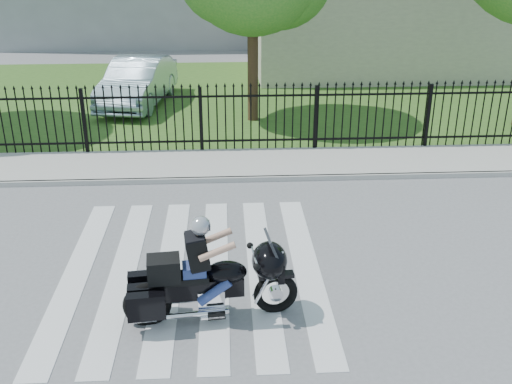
{
  "coord_description": "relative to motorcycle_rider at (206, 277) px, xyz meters",
  "views": [
    {
      "loc": [
        0.62,
        -9.06,
        5.43
      ],
      "look_at": [
        1.17,
        1.08,
        1.0
      ],
      "focal_mm": 42.0,
      "sensor_mm": 36.0,
      "label": 1
    }
  ],
  "objects": [
    {
      "name": "building_low",
      "position": [
        6.71,
        17.4,
        1.03
      ],
      "size": [
        10.0,
        6.0,
        3.5
      ],
      "primitive_type": "cube",
      "color": "beige",
      "rests_on": "ground"
    },
    {
      "name": "crosswalk",
      "position": [
        -0.29,
        1.4,
        -0.71
      ],
      "size": [
        5.0,
        5.5,
        0.01
      ],
      "primitive_type": null,
      "color": "silver",
      "rests_on": "ground"
    },
    {
      "name": "iron_fence",
      "position": [
        -0.29,
        7.4,
        0.18
      ],
      "size": [
        26.0,
        0.04,
        1.8
      ],
      "color": "black",
      "rests_on": "ground"
    },
    {
      "name": "parked_car",
      "position": [
        -2.58,
        12.4,
        0.07
      ],
      "size": [
        2.38,
        4.89,
        1.54
      ],
      "primitive_type": "imported",
      "rotation": [
        0.0,
        0.0,
        -0.16
      ],
      "color": "#A5BECF",
      "rests_on": "grass_strip"
    },
    {
      "name": "sidewalk",
      "position": [
        -0.29,
        6.4,
        -0.66
      ],
      "size": [
        40.0,
        2.0,
        0.12
      ],
      "primitive_type": "cube",
      "color": "#ADAAA3",
      "rests_on": "ground"
    },
    {
      "name": "ground",
      "position": [
        -0.29,
        1.4,
        -0.72
      ],
      "size": [
        120.0,
        120.0,
        0.0
      ],
      "primitive_type": "plane",
      "color": "slate",
      "rests_on": "ground"
    },
    {
      "name": "motorcycle_rider",
      "position": [
        0.0,
        0.0,
        0.0
      ],
      "size": [
        2.66,
        0.99,
        1.76
      ],
      "rotation": [
        0.0,
        0.0,
        0.1
      ],
      "color": "black",
      "rests_on": "ground"
    },
    {
      "name": "grass_strip",
      "position": [
        -0.29,
        13.4,
        -0.71
      ],
      "size": [
        40.0,
        12.0,
        0.02
      ],
      "primitive_type": "cube",
      "color": "#30561D",
      "rests_on": "ground"
    },
    {
      "name": "curb",
      "position": [
        -0.29,
        5.4,
        -0.66
      ],
      "size": [
        40.0,
        0.12,
        0.12
      ],
      "primitive_type": "cube",
      "color": "#ADAAA3",
      "rests_on": "ground"
    }
  ]
}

